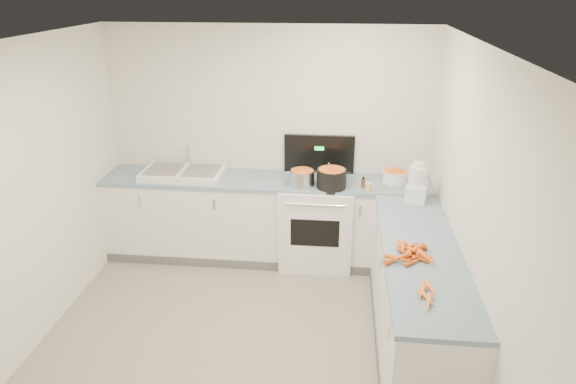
# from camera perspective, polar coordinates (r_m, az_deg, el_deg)

# --- Properties ---
(floor) EXTENTS (3.50, 4.00, 0.00)m
(floor) POSITION_cam_1_polar(r_m,az_deg,el_deg) (4.50, -5.55, -17.84)
(floor) COLOR gray
(floor) RESTS_ON ground
(ceiling) EXTENTS (3.50, 4.00, 0.00)m
(ceiling) POSITION_cam_1_polar(r_m,az_deg,el_deg) (3.45, -7.14, 15.64)
(ceiling) COLOR silver
(ceiling) RESTS_ON ground
(wall_back) EXTENTS (3.50, 0.00, 2.50)m
(wall_back) POSITION_cam_1_polar(r_m,az_deg,el_deg) (5.65, -2.08, 5.49)
(wall_back) COLOR silver
(wall_back) RESTS_ON ground
(wall_left) EXTENTS (0.00, 4.00, 2.50)m
(wall_left) POSITION_cam_1_polar(r_m,az_deg,el_deg) (4.50, -28.60, -1.94)
(wall_left) COLOR silver
(wall_left) RESTS_ON ground
(wall_right) EXTENTS (0.00, 4.00, 2.50)m
(wall_right) POSITION_cam_1_polar(r_m,az_deg,el_deg) (3.86, 20.17, -4.36)
(wall_right) COLOR silver
(wall_right) RESTS_ON ground
(counter_back) EXTENTS (3.50, 0.62, 0.94)m
(counter_back) POSITION_cam_1_polar(r_m,az_deg,el_deg) (5.65, -2.39, -2.98)
(counter_back) COLOR white
(counter_back) RESTS_ON ground
(counter_right) EXTENTS (0.62, 2.20, 0.94)m
(counter_right) POSITION_cam_1_polar(r_m,az_deg,el_deg) (4.44, 14.11, -11.53)
(counter_right) COLOR white
(counter_right) RESTS_ON ground
(stove) EXTENTS (0.76, 0.65, 1.36)m
(stove) POSITION_cam_1_polar(r_m,az_deg,el_deg) (5.59, 3.18, -3.26)
(stove) COLOR white
(stove) RESTS_ON ground
(sink) EXTENTS (0.86, 0.52, 0.31)m
(sink) POSITION_cam_1_polar(r_m,az_deg,el_deg) (5.65, -11.54, 2.14)
(sink) COLOR white
(sink) RESTS_ON counter_back
(steel_pot) EXTENTS (0.31, 0.31, 0.19)m
(steel_pot) POSITION_cam_1_polar(r_m,az_deg,el_deg) (5.26, 1.57, 1.45)
(steel_pot) COLOR silver
(steel_pot) RESTS_ON stove
(black_pot) EXTENTS (0.40, 0.40, 0.21)m
(black_pot) POSITION_cam_1_polar(r_m,az_deg,el_deg) (5.23, 4.86, 1.40)
(black_pot) COLOR black
(black_pot) RESTS_ON stove
(wooden_spoon) EXTENTS (0.09, 0.33, 0.01)m
(wooden_spoon) POSITION_cam_1_polar(r_m,az_deg,el_deg) (5.18, 4.90, 2.61)
(wooden_spoon) COLOR #AD7A47
(wooden_spoon) RESTS_ON black_pot
(mixing_bowl) EXTENTS (0.31, 0.31, 0.12)m
(mixing_bowl) POSITION_cam_1_polar(r_m,az_deg,el_deg) (5.47, 11.80, 1.69)
(mixing_bowl) COLOR white
(mixing_bowl) RESTS_ON counter_back
(extract_bottle) EXTENTS (0.04, 0.04, 0.09)m
(extract_bottle) POSITION_cam_1_polar(r_m,az_deg,el_deg) (5.27, 8.34, 0.98)
(extract_bottle) COLOR #593319
(extract_bottle) RESTS_ON counter_back
(spice_jar) EXTENTS (0.05, 0.05, 0.08)m
(spice_jar) POSITION_cam_1_polar(r_m,az_deg,el_deg) (5.18, 8.94, 0.46)
(spice_jar) COLOR #E5B266
(spice_jar) RESTS_ON counter_back
(food_processor) EXTENTS (0.24, 0.27, 0.39)m
(food_processor) POSITION_cam_1_polar(r_m,az_deg,el_deg) (5.02, 14.17, 0.84)
(food_processor) COLOR white
(food_processor) RESTS_ON counter_right
(carrot_pile) EXTENTS (0.40, 0.43, 0.09)m
(carrot_pile) POSITION_cam_1_polar(r_m,az_deg,el_deg) (4.06, 13.40, -6.52)
(carrot_pile) COLOR orange
(carrot_pile) RESTS_ON counter_right
(peeled_carrots) EXTENTS (0.16, 0.36, 0.04)m
(peeled_carrots) POSITION_cam_1_polar(r_m,az_deg,el_deg) (3.60, 15.20, -11.03)
(peeled_carrots) COLOR orange
(peeled_carrots) RESTS_ON counter_right
(peelings) EXTENTS (0.25, 0.20, 0.01)m
(peelings) POSITION_cam_1_polar(r_m,az_deg,el_deg) (5.68, -13.70, 2.48)
(peelings) COLOR tan
(peelings) RESTS_ON sink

